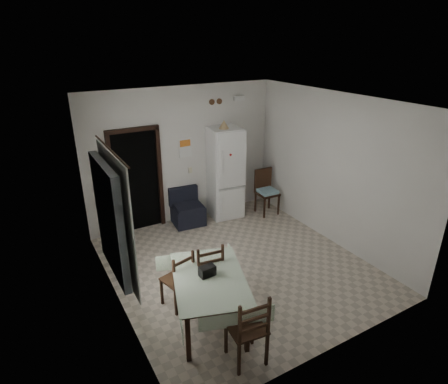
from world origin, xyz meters
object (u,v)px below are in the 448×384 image
corner_chair (267,192)px  dining_table (210,300)px  fridge (224,173)px  dining_chair_far_left (177,278)px  dining_chair_near_head (247,327)px  dining_chair_far_right (207,270)px  navy_seat (188,207)px

corner_chair → dining_table: bearing=-135.9°
fridge → dining_chair_far_left: bearing=-125.6°
dining_table → dining_chair_far_left: bearing=130.6°
corner_chair → fridge: bearing=156.7°
fridge → dining_chair_near_head: fridge is taller
fridge → dining_chair_far_left: 3.24m
dining_table → dining_chair_far_right: size_ratio=1.43×
corner_chair → dining_chair_far_right: size_ratio=1.01×
corner_chair → dining_table: 3.77m
navy_seat → dining_chair_near_head: (-0.93, -3.75, 0.13)m
fridge → dining_table: fridge is taller
dining_chair_far_right → dining_chair_near_head: bearing=91.7°
fridge → corner_chair: bearing=-18.7°
dining_chair_far_right → fridge: bearing=-118.0°
dining_table → dining_chair_far_right: 0.55m
fridge → corner_chair: 1.10m
navy_seat → dining_chair_far_right: (-0.81, -2.44, 0.12)m
corner_chair → dining_table: size_ratio=0.71×
navy_seat → corner_chair: corner_chair is taller
dining_chair_near_head → dining_chair_far_left: bearing=-71.0°
dining_chair_far_left → navy_seat: bearing=-132.7°
navy_seat → corner_chair: (1.79, -0.42, 0.13)m
navy_seat → dining_chair_near_head: bearing=-98.3°
navy_seat → dining_table: 3.11m
dining_chair_far_left → fridge: bearing=-147.1°
navy_seat → dining_chair_far_right: 2.58m
dining_chair_far_right → dining_chair_near_head: 1.31m
dining_table → dining_chair_near_head: 0.83m
dining_chair_far_left → dining_chair_near_head: 1.43m
fridge → dining_chair_far_left: fridge is taller
dining_chair_near_head → dining_chair_far_right: bearing=-89.5°
fridge → navy_seat: size_ratio=2.59×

